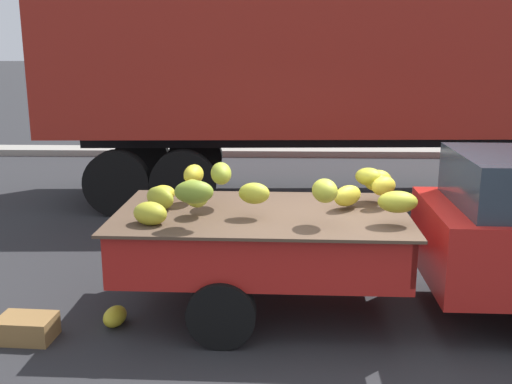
% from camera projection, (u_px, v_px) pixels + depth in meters
% --- Properties ---
extents(ground, '(220.00, 220.00, 0.00)m').
position_uv_depth(ground, '(350.00, 323.00, 6.06)').
color(ground, '#28282B').
extents(curb_strip, '(80.00, 0.80, 0.16)m').
position_uv_depth(curb_strip, '(304.00, 152.00, 15.44)').
color(curb_strip, gray).
rests_on(curb_strip, ground).
extents(pickup_truck, '(5.23, 1.85, 1.70)m').
position_uv_depth(pickup_truck, '(463.00, 233.00, 6.03)').
color(pickup_truck, '#B21E19').
rests_on(pickup_truck, ground).
extents(semi_trailer, '(12.10, 3.09, 3.95)m').
position_uv_depth(semi_trailer, '(388.00, 56.00, 10.60)').
color(semi_trailer, maroon).
rests_on(semi_trailer, ground).
extents(fallen_banana_bunch_near_tailgate, '(0.26, 0.35, 0.19)m').
position_uv_depth(fallen_banana_bunch_near_tailgate, '(115.00, 316.00, 6.00)').
color(fallen_banana_bunch_near_tailgate, gold).
rests_on(fallen_banana_bunch_near_tailgate, ground).
extents(produce_crate, '(0.54, 0.39, 0.23)m').
position_uv_depth(produce_crate, '(27.00, 328.00, 5.71)').
color(produce_crate, olive).
rests_on(produce_crate, ground).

